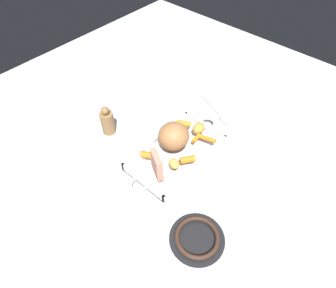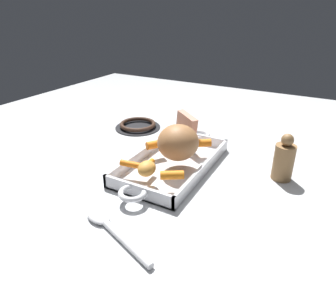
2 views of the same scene
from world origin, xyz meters
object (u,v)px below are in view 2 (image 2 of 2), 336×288
at_px(baby_carrot_southeast, 132,165).
at_px(potato_corner, 147,168).
at_px(potato_golden_small, 170,140).
at_px(stove_burner_rear, 138,125).
at_px(baby_carrot_long, 172,175).
at_px(pork_roast, 178,142).
at_px(roast_slice_outer, 186,127).
at_px(serving_spoon, 109,226).
at_px(roasting_dish, 173,163).
at_px(baby_carrot_short, 149,164).
at_px(baby_carrot_center_left, 202,143).
at_px(baby_carrot_northwest, 155,144).
at_px(pepper_mill, 284,160).

xyz_separation_m(baby_carrot_southeast, potato_corner, (0.01, 0.05, 0.01)).
distance_m(potato_corner, potato_golden_small, 0.19).
bearing_deg(stove_burner_rear, baby_carrot_long, 45.02).
distance_m(pork_roast, stove_burner_rear, 0.35).
bearing_deg(roast_slice_outer, serving_spoon, 3.58).
height_order(baby_carrot_southeast, potato_golden_small, potato_golden_small).
relative_size(roasting_dish, baby_carrot_short, 11.29).
xyz_separation_m(roast_slice_outer, baby_carrot_center_left, (0.02, 0.07, -0.03)).
height_order(potato_golden_small, stove_burner_rear, potato_golden_small).
bearing_deg(potato_golden_small, roast_slice_outer, 152.86).
height_order(baby_carrot_northwest, stove_burner_rear, baby_carrot_northwest).
bearing_deg(serving_spoon, potato_corner, -64.87).
relative_size(baby_carrot_northwest, baby_carrot_southeast, 0.81).
height_order(roast_slice_outer, pepper_mill, pepper_mill).
distance_m(pork_roast, baby_carrot_northwest, 0.10).
bearing_deg(baby_carrot_southeast, roasting_dish, 152.21).
bearing_deg(potato_corner, baby_carrot_southeast, -104.97).
height_order(pork_roast, baby_carrot_short, pork_roast).
relative_size(baby_carrot_long, baby_carrot_short, 1.41).
distance_m(baby_carrot_southeast, pepper_mill, 0.39).
distance_m(pork_roast, baby_carrot_short, 0.10).
bearing_deg(pepper_mill, potato_corner, -53.94).
bearing_deg(baby_carrot_long, baby_carrot_northwest, -135.82).
bearing_deg(serving_spoon, roasting_dish, -68.06).
bearing_deg(stove_burner_rear, pork_roast, 52.60).
height_order(roast_slice_outer, serving_spoon, roast_slice_outer).
bearing_deg(roast_slice_outer, baby_carrot_long, 17.74).
xyz_separation_m(roast_slice_outer, baby_carrot_short, (0.20, -0.01, -0.03)).
bearing_deg(serving_spoon, baby_carrot_northwest, -56.10).
bearing_deg(serving_spoon, pepper_mill, -105.76).
relative_size(baby_carrot_northwest, serving_spoon, 0.25).
height_order(pork_roast, baby_carrot_long, pork_roast).
relative_size(roasting_dish, serving_spoon, 2.15).
relative_size(pork_roast, baby_carrot_long, 1.99).
distance_m(roast_slice_outer, baby_carrot_southeast, 0.23).
bearing_deg(baby_carrot_southeast, stove_burner_rear, -147.71).
relative_size(baby_carrot_long, pepper_mill, 0.45).
distance_m(potato_corner, stove_burner_rear, 0.41).
distance_m(baby_carrot_northwest, potato_corner, 0.15).
bearing_deg(pepper_mill, baby_carrot_short, -61.15).
xyz_separation_m(baby_carrot_long, baby_carrot_northwest, (-0.13, -0.12, 0.00)).
bearing_deg(baby_carrot_short, stove_burner_rear, -141.16).
distance_m(roasting_dish, potato_golden_small, 0.09).
xyz_separation_m(pork_roast, serving_spoon, (0.28, -0.01, -0.08)).
height_order(potato_corner, serving_spoon, potato_corner).
height_order(roast_slice_outer, baby_carrot_southeast, roast_slice_outer).
bearing_deg(baby_carrot_short, roasting_dish, 163.78).
height_order(baby_carrot_northwest, potato_corner, potato_corner).
xyz_separation_m(potato_corner, potato_golden_small, (-0.19, -0.04, -0.00)).
height_order(baby_carrot_long, serving_spoon, baby_carrot_long).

